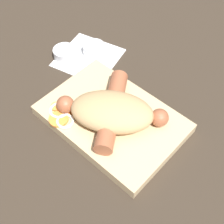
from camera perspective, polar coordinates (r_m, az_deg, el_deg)
The scene contains 8 objects.
ground_plane at distance 0.57m, azimuth 0.00°, elevation -1.87°, with size 3.00×3.00×0.00m, color #33281E.
food_tray at distance 0.56m, azimuth 0.00°, elevation -1.26°, with size 0.25×0.17×0.02m.
bread_roll at distance 0.53m, azimuth -0.01°, elevation 0.06°, with size 0.17×0.15×0.05m.
sausage at distance 0.54m, azimuth -0.06°, elevation 0.20°, with size 0.17×0.16×0.03m.
pickled_veggies at distance 0.56m, azimuth -9.30°, elevation -0.51°, with size 0.06×0.06×0.01m.
napkin at distance 0.69m, azimuth -4.34°, elevation 9.94°, with size 0.15×0.15×0.00m.
condiment_cup_near at distance 0.69m, azimuth -3.34°, elevation 11.23°, with size 0.05×0.05×0.02m.
condiment_cup_far at distance 0.69m, azimuth -8.65°, elevation 10.39°, with size 0.05×0.05×0.02m.
Camera 1 is at (0.23, -0.25, 0.46)m, focal length 50.00 mm.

